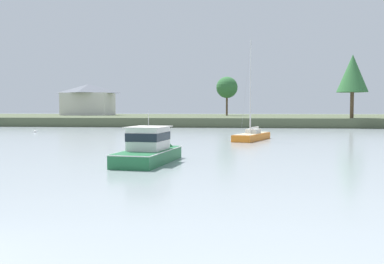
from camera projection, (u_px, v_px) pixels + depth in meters
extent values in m
cube|color=#4C563D|center=(208.00, 119.00, 107.09)|extent=(245.24, 56.37, 1.76)
cube|color=orange|center=(252.00, 139.00, 48.34)|extent=(4.51, 8.20, 1.24)
cube|color=#CCB78E|center=(252.00, 133.00, 48.31)|extent=(4.12, 7.67, 0.04)
cube|color=silver|center=(253.00, 131.00, 48.65)|extent=(1.81, 2.08, 0.48)
cylinder|color=silver|center=(250.00, 87.00, 47.45)|extent=(0.16, 0.16, 10.35)
cylinder|color=silver|center=(254.00, 128.00, 49.14)|extent=(1.15, 3.06, 0.13)
cylinder|color=silver|center=(254.00, 127.00, 49.13)|extent=(1.06, 2.76, 0.14)
cylinder|color=#999999|center=(246.00, 86.00, 46.01)|extent=(1.05, 3.04, 10.30)
cube|color=#236B3D|center=(148.00, 160.00, 28.16)|extent=(3.43, 7.29, 1.34)
cone|color=#236B3D|center=(164.00, 154.00, 31.56)|extent=(2.54, 2.24, 2.32)
cube|color=silver|center=(148.00, 150.00, 28.12)|extent=(3.55, 7.44, 0.05)
cube|color=silver|center=(149.00, 139.00, 28.15)|extent=(2.40, 3.12, 1.47)
cube|color=#19232D|center=(149.00, 136.00, 28.14)|extent=(2.45, 3.18, 0.53)
cube|color=beige|center=(149.00, 127.00, 28.11)|extent=(2.77, 3.50, 0.06)
cylinder|color=silver|center=(148.00, 118.00, 28.08)|extent=(0.03, 0.03, 1.11)
sphere|color=orange|center=(259.00, 132.00, 63.49)|extent=(0.48, 0.48, 0.48)
torus|color=#333338|center=(259.00, 130.00, 63.48)|extent=(0.12, 0.12, 0.02)
sphere|color=white|center=(35.00, 132.00, 63.72)|extent=(0.49, 0.49, 0.49)
torus|color=#333338|center=(35.00, 130.00, 63.70)|extent=(0.12, 0.12, 0.02)
cylinder|color=brown|center=(227.00, 104.00, 106.20)|extent=(0.47, 0.47, 5.76)
sphere|color=#336B38|center=(227.00, 87.00, 105.97)|extent=(5.25, 5.25, 5.25)
cylinder|color=brown|center=(352.00, 97.00, 78.65)|extent=(0.65, 0.65, 7.80)
cone|color=#336B38|center=(353.00, 73.00, 78.42)|extent=(5.59, 5.59, 6.83)
cube|color=silver|center=(88.00, 104.00, 113.79)|extent=(11.92, 9.51, 5.81)
pyramid|color=#565B66|center=(88.00, 89.00, 113.57)|extent=(12.88, 10.27, 2.32)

